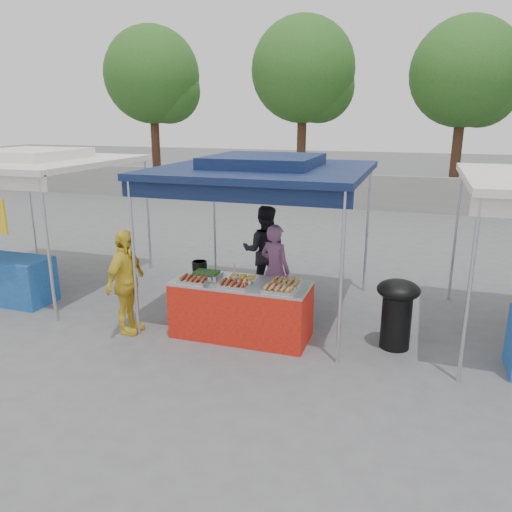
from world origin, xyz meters
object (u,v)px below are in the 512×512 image
(vendor_woman, at_px, (275,270))
(helper_man, at_px, (264,251))
(cooking_pot, at_px, (200,265))
(wok_burner, at_px, (397,308))
(vendor_table, at_px, (241,309))
(customer_person, at_px, (126,282))

(vendor_woman, relative_size, helper_man, 0.92)
(cooking_pot, relative_size, wok_burner, 0.23)
(vendor_table, bearing_deg, vendor_woman, 78.01)
(helper_man, bearing_deg, customer_person, 44.40)
(helper_man, distance_m, customer_person, 2.67)
(wok_burner, bearing_deg, vendor_table, 164.41)
(helper_man, xyz_separation_m, customer_person, (-1.44, -2.25, -0.03))
(cooking_pot, xyz_separation_m, helper_man, (0.59, 1.50, -0.10))
(wok_burner, relative_size, customer_person, 0.63)
(vendor_table, relative_size, helper_man, 1.22)
(cooking_pot, height_order, customer_person, customer_person)
(helper_man, height_order, customer_person, helper_man)
(vendor_woman, xyz_separation_m, customer_person, (-1.89, -1.42, 0.04))
(vendor_table, relative_size, cooking_pot, 8.70)
(vendor_woman, xyz_separation_m, helper_man, (-0.44, 0.83, 0.07))
(vendor_table, bearing_deg, cooking_pot, 156.32)
(cooking_pot, xyz_separation_m, wok_burner, (3.00, -0.03, -0.32))
(wok_burner, xyz_separation_m, customer_person, (-3.85, -0.72, 0.20))
(cooking_pot, xyz_separation_m, customer_person, (-0.85, -0.75, -0.13))
(wok_burner, height_order, helper_man, helper_man)
(vendor_woman, height_order, customer_person, customer_person)
(vendor_woman, height_order, helper_man, helper_man)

